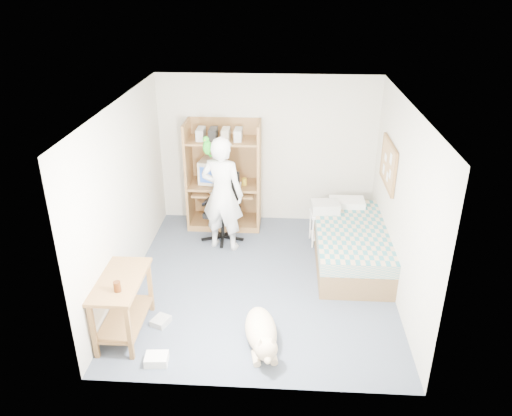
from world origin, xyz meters
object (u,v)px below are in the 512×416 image
(bed, at_px, (351,244))
(side_desk, at_px, (122,298))
(person, at_px, (222,194))
(dog, at_px, (262,333))
(computer_hutch, at_px, (224,179))
(office_chair, at_px, (223,216))
(printer_cart, at_px, (324,223))

(bed, xyz_separation_m, side_desk, (-2.85, -1.82, 0.21))
(person, distance_m, dog, 2.49)
(bed, relative_size, person, 1.12)
(computer_hutch, distance_m, office_chair, 0.66)
(computer_hutch, relative_size, printer_cart, 3.38)
(person, bearing_deg, computer_hutch, -71.12)
(bed, bearing_deg, person, 170.56)
(office_chair, bearing_deg, person, -69.41)
(computer_hutch, bearing_deg, person, -85.09)
(bed, relative_size, printer_cart, 3.79)
(office_chair, xyz_separation_m, dog, (0.75, -2.58, -0.20))
(dog, xyz_separation_m, printer_cart, (0.86, 2.49, 0.17))
(person, bearing_deg, bed, -175.48)
(side_desk, relative_size, printer_cart, 1.88)
(side_desk, distance_m, dog, 1.67)
(dog, bearing_deg, office_chair, 95.55)
(computer_hutch, distance_m, bed, 2.35)
(bed, bearing_deg, computer_hutch, 150.71)
(side_desk, xyz_separation_m, dog, (1.63, -0.14, -0.31))
(bed, distance_m, dog, 2.31)
(dog, relative_size, printer_cart, 2.10)
(office_chair, bearing_deg, dog, -59.84)
(person, bearing_deg, side_desk, 80.70)
(side_desk, height_order, office_chair, office_chair)
(printer_cart, bearing_deg, dog, -114.54)
(side_desk, xyz_separation_m, person, (0.92, 2.14, 0.41))
(computer_hutch, distance_m, printer_cart, 1.80)
(computer_hutch, xyz_separation_m, printer_cart, (1.64, -0.59, -0.47))
(bed, height_order, side_desk, side_desk)
(bed, distance_m, printer_cart, 0.65)
(person, height_order, printer_cart, person)
(bed, xyz_separation_m, dog, (-1.22, -1.96, -0.10))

